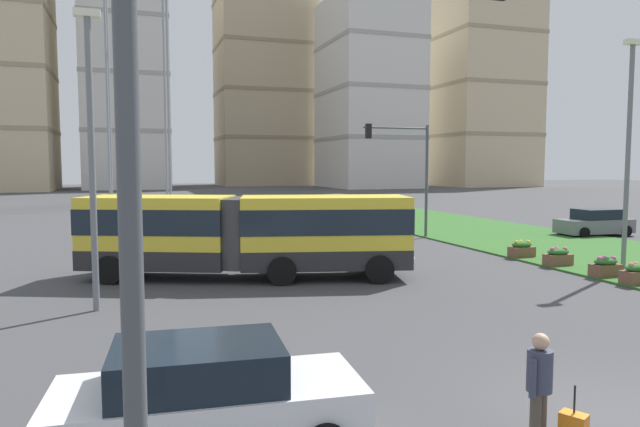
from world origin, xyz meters
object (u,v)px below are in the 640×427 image
(flower_planter_2, at_px, (637,273))
(flower_planter_5, at_px, (522,249))
(traffic_light_near_left, at_px, (273,145))
(apartment_tower_westcentre, at_px, (124,54))
(apartment_tower_centre, at_px, (264,72))
(streetlight_left, at_px, (91,147))
(apartment_tower_east, at_px, (485,88))
(flower_planter_4, at_px, (558,257))
(car_white_van, at_px, (206,399))
(streetlight_median, at_px, (628,145))
(pedestrian_crossing, at_px, (539,384))
(flower_planter_3, at_px, (606,267))
(car_grey_wagon, at_px, (595,223))
(apartment_tower_eastcentre, at_px, (369,94))
(articulated_bus, at_px, (247,233))
(traffic_light_far_right, at_px, (407,161))

(flower_planter_2, relative_size, flower_planter_5, 1.00)
(traffic_light_near_left, height_order, apartment_tower_westcentre, apartment_tower_westcentre)
(apartment_tower_centre, bearing_deg, streetlight_left, -105.43)
(apartment_tower_westcentre, xyz_separation_m, apartment_tower_east, (68.98, -11.47, -4.64))
(flower_planter_2, distance_m, traffic_light_near_left, 19.28)
(flower_planter_4, relative_size, apartment_tower_westcentre, 0.02)
(car_white_van, relative_size, streetlight_median, 0.51)
(pedestrian_crossing, bearing_deg, flower_planter_3, 41.80)
(car_grey_wagon, relative_size, flower_planter_2, 4.03)
(traffic_light_near_left, relative_size, streetlight_median, 0.70)
(flower_planter_5, relative_size, streetlight_median, 0.12)
(pedestrian_crossing, height_order, apartment_tower_eastcentre, apartment_tower_eastcentre)
(streetlight_median, bearing_deg, apartment_tower_centre, 84.88)
(car_white_van, height_order, streetlight_median, streetlight_median)
(flower_planter_3, relative_size, apartment_tower_eastcentre, 0.03)
(articulated_bus, distance_m, flower_planter_3, 13.17)
(traffic_light_far_right, bearing_deg, apartment_tower_westcentre, 100.36)
(apartment_tower_eastcentre, bearing_deg, car_grey_wagon, -103.21)
(articulated_bus, xyz_separation_m, apartment_tower_east, (64.54, 80.29, 18.13))
(car_grey_wagon, xyz_separation_m, flower_planter_2, (-9.44, -11.72, -0.33))
(flower_planter_4, bearing_deg, flower_planter_2, -90.00)
(traffic_light_near_left, bearing_deg, apartment_tower_eastcentre, 66.51)
(flower_planter_4, relative_size, streetlight_left, 0.13)
(traffic_light_far_right, bearing_deg, articulated_bus, -141.60)
(apartment_tower_westcentre, bearing_deg, streetlight_left, -90.34)
(streetlight_left, bearing_deg, car_white_van, -77.80)
(flower_planter_4, xyz_separation_m, traffic_light_near_left, (-15.43, -14.75, 3.83))
(flower_planter_4, relative_size, apartment_tower_east, 0.03)
(traffic_light_far_right, height_order, streetlight_median, streetlight_median)
(flower_planter_3, height_order, apartment_tower_eastcentre, apartment_tower_eastcentre)
(apartment_tower_eastcentre, height_order, apartment_tower_east, apartment_tower_east)
(articulated_bus, height_order, flower_planter_3, articulated_bus)
(pedestrian_crossing, xyz_separation_m, apartment_tower_east, (63.07, 94.26, 18.78))
(pedestrian_crossing, bearing_deg, traffic_light_near_left, -150.93)
(articulated_bus, height_order, traffic_light_far_right, traffic_light_far_right)
(apartment_tower_centre, bearing_deg, traffic_light_far_right, -97.96)
(flower_planter_2, relative_size, streetlight_median, 0.12)
(pedestrian_crossing, relative_size, traffic_light_far_right, 0.27)
(pedestrian_crossing, bearing_deg, streetlight_median, 40.09)
(pedestrian_crossing, bearing_deg, apartment_tower_westcentre, 93.20)
(traffic_light_near_left, height_order, apartment_tower_eastcentre, apartment_tower_eastcentre)
(traffic_light_near_left, xyz_separation_m, streetlight_left, (-1.99, 13.10, 0.36))
(flower_planter_2, relative_size, apartment_tower_eastcentre, 0.03)
(apartment_tower_centre, height_order, apartment_tower_eastcentre, apartment_tower_centre)
(apartment_tower_westcentre, bearing_deg, car_white_van, -89.23)
(car_grey_wagon, xyz_separation_m, pedestrian_crossing, (-20.40, -20.14, 0.25))
(car_grey_wagon, height_order, apartment_tower_westcentre, apartment_tower_westcentre)
(articulated_bus, xyz_separation_m, car_grey_wagon, (21.87, 6.17, -0.90))
(apartment_tower_centre, bearing_deg, flower_planter_3, -96.11)
(apartment_tower_centre, bearing_deg, streetlight_median, -95.12)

